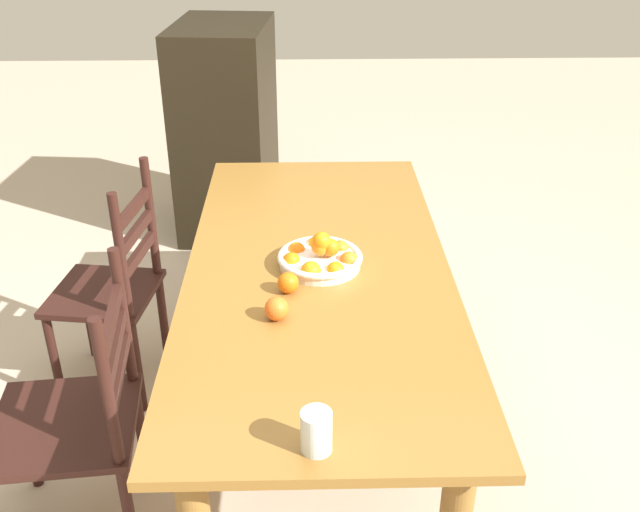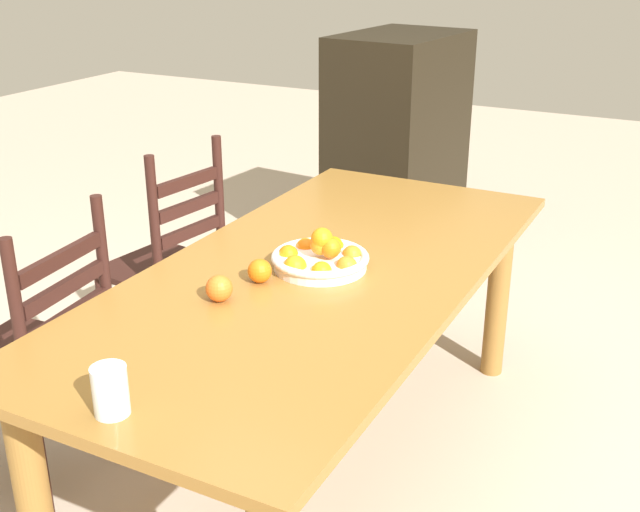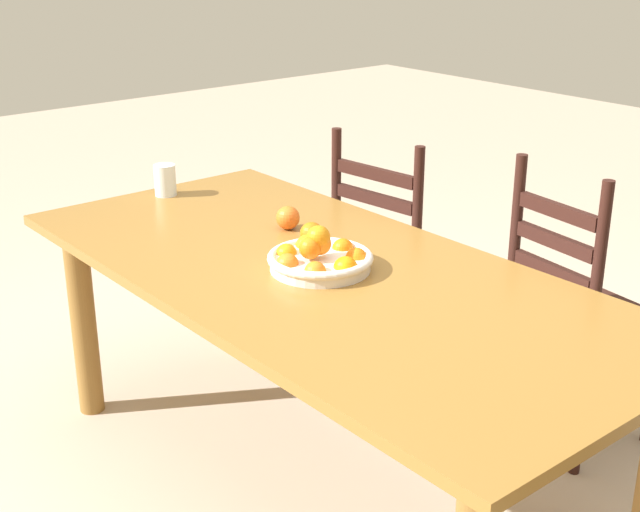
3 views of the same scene
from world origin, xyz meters
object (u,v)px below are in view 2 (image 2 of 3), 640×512
at_px(orange_loose_1, 260,271).
at_px(dining_table, 318,301).
at_px(cabinet, 397,151).
at_px(fruit_bowl, 320,258).
at_px(chair_by_cabinet, 36,358).
at_px(orange_loose_0, 219,288).
at_px(chair_near_window, 169,267).
at_px(drinking_glass, 110,391).

bearing_deg(orange_loose_1, dining_table, -30.74).
height_order(cabinet, fruit_bowl, cabinet).
bearing_deg(dining_table, cabinet, 14.97).
height_order(dining_table, fruit_bowl, fruit_bowl).
xyz_separation_m(chair_by_cabinet, orange_loose_0, (0.12, -0.62, 0.32)).
bearing_deg(cabinet, orange_loose_0, -165.29).
xyz_separation_m(chair_near_window, orange_loose_0, (-0.62, -0.67, 0.31)).
bearing_deg(dining_table, orange_loose_1, 149.26).
height_order(dining_table, orange_loose_1, orange_loose_1).
bearing_deg(chair_by_cabinet, dining_table, 115.14).
bearing_deg(orange_loose_1, drinking_glass, -173.86).
distance_m(chair_by_cabinet, drinking_glass, 0.91).
relative_size(dining_table, chair_near_window, 2.07).
bearing_deg(orange_loose_1, chair_near_window, 56.51).
xyz_separation_m(chair_by_cabinet, drinking_glass, (-0.44, -0.73, 0.33)).
height_order(chair_near_window, drinking_glass, chair_near_window).
bearing_deg(orange_loose_0, dining_table, -22.19).
bearing_deg(orange_loose_0, drinking_glass, -168.91).
relative_size(cabinet, drinking_glass, 10.83).
relative_size(orange_loose_1, drinking_glass, 0.64).
relative_size(chair_near_window, fruit_bowl, 3.24).
distance_m(cabinet, drinking_glass, 2.76).
distance_m(chair_by_cabinet, orange_loose_0, 0.70).
relative_size(chair_by_cabinet, cabinet, 0.78).
height_order(orange_loose_1, drinking_glass, drinking_glass).
xyz_separation_m(chair_by_cabinet, fruit_bowl, (0.45, -0.76, 0.31)).
xyz_separation_m(orange_loose_1, drinking_glass, (-0.72, -0.08, 0.02)).
height_order(chair_by_cabinet, orange_loose_0, chair_by_cabinet).
xyz_separation_m(chair_near_window, drinking_glass, (-1.19, -0.78, 0.32)).
relative_size(chair_near_window, chair_by_cabinet, 1.03).
bearing_deg(drinking_glass, orange_loose_0, 11.09).
distance_m(cabinet, orange_loose_0, 2.19).
height_order(chair_near_window, fruit_bowl, chair_near_window).
bearing_deg(cabinet, chair_near_window, 173.63).
distance_m(orange_loose_0, drinking_glass, 0.57).
relative_size(fruit_bowl, drinking_glass, 2.68).
height_order(cabinet, orange_loose_1, cabinet).
height_order(orange_loose_0, orange_loose_1, orange_loose_0).
distance_m(dining_table, chair_by_cabinet, 0.89).
bearing_deg(chair_near_window, chair_by_cabinet, 12.20).
bearing_deg(drinking_glass, chair_by_cabinet, 58.65).
height_order(chair_near_window, cabinet, cabinet).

